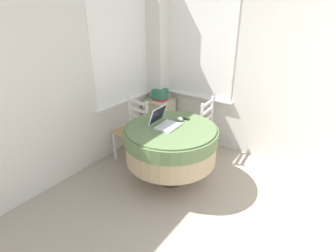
{
  "coord_description": "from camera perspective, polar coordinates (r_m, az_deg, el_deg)",
  "views": [
    {
      "loc": [
        -1.58,
        0.65,
        2.09
      ],
      "look_at": [
        0.92,
        2.4,
        0.68
      ],
      "focal_mm": 28.0,
      "sensor_mm": 36.0,
      "label": 1
    }
  ],
  "objects": [
    {
      "name": "corner_room_shell",
      "position": [
        3.26,
        6.39,
        10.14
      ],
      "size": [
        4.28,
        5.26,
        2.55
      ],
      "color": "silver",
      "rests_on": "ground_plane"
    },
    {
      "name": "round_dining_table",
      "position": [
        3.23,
        0.65,
        -3.34
      ],
      "size": [
        1.14,
        1.14,
        0.76
      ],
      "color": "#4C3D2D",
      "rests_on": "ground_plane"
    },
    {
      "name": "laptop",
      "position": [
        3.16,
        -0.79,
        0.85
      ],
      "size": [
        0.32,
        0.31,
        0.23
      ],
      "color": "white",
      "rests_on": "round_dining_table"
    },
    {
      "name": "computer_mouse",
      "position": [
        3.32,
        2.58,
        1.54
      ],
      "size": [
        0.06,
        0.09,
        0.05
      ],
      "color": "white",
      "rests_on": "round_dining_table"
    },
    {
      "name": "cell_phone",
      "position": [
        3.37,
        3.71,
        1.58
      ],
      "size": [
        0.07,
        0.12,
        0.01
      ],
      "color": "black",
      "rests_on": "round_dining_table"
    },
    {
      "name": "dining_chair_near_back_window",
      "position": [
        3.82,
        -7.68,
        -1.06
      ],
      "size": [
        0.43,
        0.45,
        0.9
      ],
      "color": "tan",
      "rests_on": "ground_plane"
    },
    {
      "name": "dining_chair_near_right_window",
      "position": [
        3.91,
        6.58,
        -0.41
      ],
      "size": [
        0.44,
        0.41,
        0.9
      ],
      "color": "tan",
      "rests_on": "ground_plane"
    },
    {
      "name": "corner_cabinet",
      "position": [
        4.53,
        -1.87,
        1.88
      ],
      "size": [
        0.47,
        0.42,
        0.67
      ],
      "color": "beige",
      "rests_on": "ground_plane"
    },
    {
      "name": "storage_box",
      "position": [
        4.38,
        -1.74,
        6.92
      ],
      "size": [
        0.21,
        0.2,
        0.18
      ],
      "color": "#387A5B",
      "rests_on": "corner_cabinet"
    },
    {
      "name": "book_on_cabinet",
      "position": [
        4.36,
        -1.73,
        5.79
      ],
      "size": [
        0.16,
        0.2,
        0.02
      ],
      "color": "#BC3338",
      "rests_on": "corner_cabinet"
    }
  ]
}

